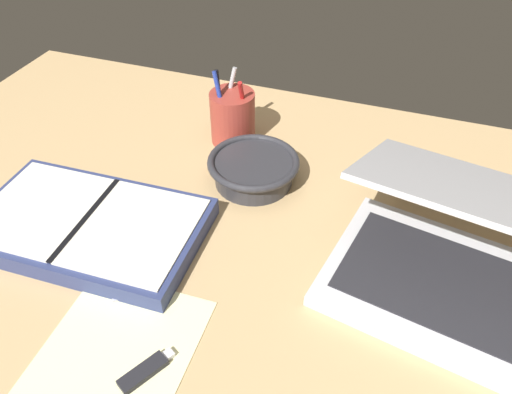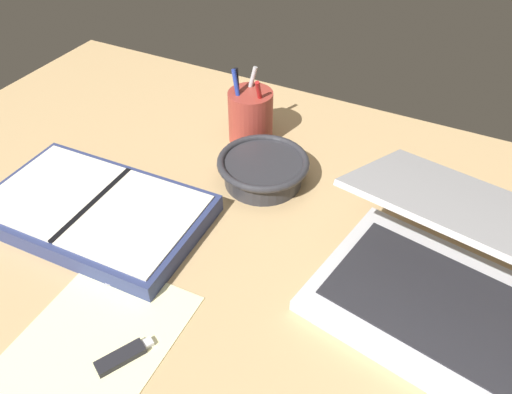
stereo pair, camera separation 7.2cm
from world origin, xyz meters
The scene contains 8 objects.
desk_top centered at (0.00, 0.00, 1.00)cm, with size 140.00×100.00×2.00cm, color tan.
laptop centered at (29.20, 6.47, 7.04)cm, with size 36.78×35.08×16.80cm.
bowl centered at (-4.05, 18.03, 4.67)cm, with size 15.60×15.60×4.75cm.
pen_cup centered at (-11.89, 28.50, 7.07)cm, with size 8.27×8.27×14.47cm.
planner centered at (-23.40, -2.20, 3.60)cm, with size 35.00×21.70×3.39cm.
scissors centered at (-19.18, -5.49, 2.34)cm, with size 12.09×11.02×0.80cm.
paper_sheet_front centered at (-8.63, -21.70, 2.08)cm, with size 18.15×26.95×0.16cm, color #F4EFB2.
usb_drive centered at (-4.00, -20.20, 2.50)cm, with size 4.81×7.10×1.00cm.
Camera 2 is at (25.11, -41.97, 56.34)cm, focal length 35.00 mm.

